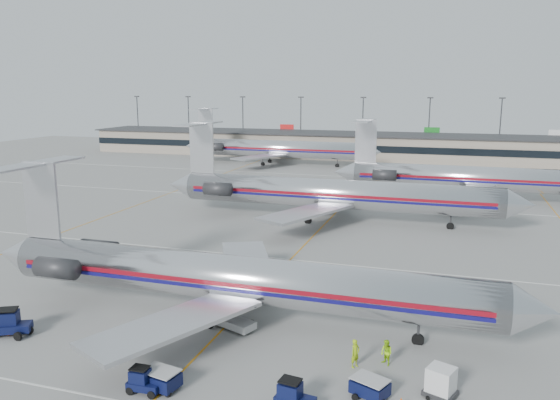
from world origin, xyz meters
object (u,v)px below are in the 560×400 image
at_px(uld_container, 441,382).
at_px(tug_center, 143,381).
at_px(belt_loader, 232,320).
at_px(jet_foreground, 227,277).
at_px(jet_second_row, 328,193).

bearing_deg(uld_container, tug_center, -142.40).
height_order(uld_container, belt_loader, belt_loader).
height_order(tug_center, uld_container, uld_container).
height_order(jet_foreground, belt_loader, jet_foreground).
distance_m(jet_foreground, uld_container, 17.27).
height_order(jet_second_row, belt_loader, jet_second_row).
bearing_deg(belt_loader, jet_second_row, 111.90).
relative_size(jet_foreground, belt_loader, 9.38).
distance_m(jet_second_row, belt_loader, 35.41).
distance_m(jet_foreground, tug_center, 11.47).
height_order(jet_second_row, tug_center, jet_second_row).
bearing_deg(belt_loader, uld_container, 2.51).
bearing_deg(uld_container, jet_foreground, 179.58).
relative_size(uld_container, belt_loader, 0.45).
xyz_separation_m(uld_container, belt_loader, (-14.93, 4.96, -0.26)).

